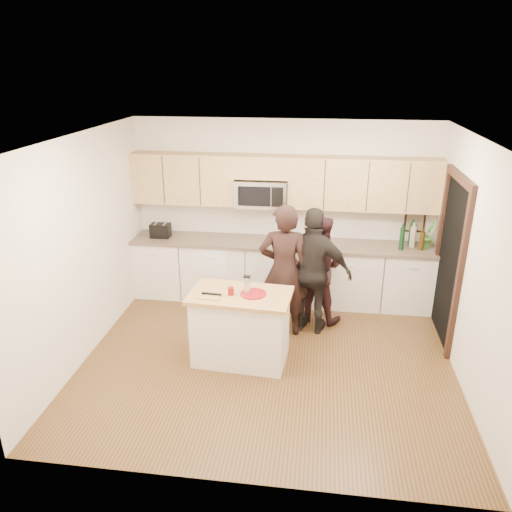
# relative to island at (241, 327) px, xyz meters

# --- Properties ---
(floor) EXTENTS (4.50, 4.50, 0.00)m
(floor) POSITION_rel_island_xyz_m (0.33, 0.06, -0.45)
(floor) COLOR brown
(floor) RESTS_ON ground
(room_shell) EXTENTS (4.52, 4.02, 2.71)m
(room_shell) POSITION_rel_island_xyz_m (0.33, 0.06, 1.28)
(room_shell) COLOR beige
(room_shell) RESTS_ON ground
(back_cabinetry) EXTENTS (4.50, 0.66, 0.94)m
(back_cabinetry) POSITION_rel_island_xyz_m (0.33, 1.75, 0.02)
(back_cabinetry) COLOR silver
(back_cabinetry) RESTS_ON ground
(upper_cabinetry) EXTENTS (4.50, 0.33, 0.75)m
(upper_cabinetry) POSITION_rel_island_xyz_m (0.36, 1.89, 1.39)
(upper_cabinetry) COLOR tan
(upper_cabinetry) RESTS_ON ground
(microwave) EXTENTS (0.76, 0.41, 0.40)m
(microwave) POSITION_rel_island_xyz_m (0.02, 1.86, 1.20)
(microwave) COLOR silver
(microwave) RESTS_ON ground
(doorway) EXTENTS (0.06, 1.25, 2.20)m
(doorway) POSITION_rel_island_xyz_m (2.56, 0.96, 0.70)
(doorway) COLOR black
(doorway) RESTS_ON ground
(framed_picture) EXTENTS (0.30, 0.03, 0.38)m
(framed_picture) POSITION_rel_island_xyz_m (2.28, 2.04, 0.83)
(framed_picture) COLOR black
(framed_picture) RESTS_ON ground
(dish_towel) EXTENTS (0.34, 0.60, 0.48)m
(dish_towel) POSITION_rel_island_xyz_m (-0.62, 1.56, 0.35)
(dish_towel) COLOR white
(dish_towel) RESTS_ON ground
(island) EXTENTS (1.25, 0.78, 0.90)m
(island) POSITION_rel_island_xyz_m (0.00, 0.00, 0.00)
(island) COLOR silver
(island) RESTS_ON ground
(red_plate) EXTENTS (0.31, 0.31, 0.02)m
(red_plate) POSITION_rel_island_xyz_m (0.15, 0.00, 0.45)
(red_plate) COLOR maroon
(red_plate) RESTS_ON island
(box_grater) EXTENTS (0.08, 0.05, 0.22)m
(box_grater) POSITION_rel_island_xyz_m (0.09, -0.02, 0.58)
(box_grater) COLOR silver
(box_grater) RESTS_ON red_plate
(drink_glass) EXTENTS (0.07, 0.07, 0.09)m
(drink_glass) POSITION_rel_island_xyz_m (-0.10, -0.04, 0.49)
(drink_glass) COLOR maroon
(drink_glass) RESTS_ON island
(cutting_board) EXTENTS (0.29, 0.20, 0.02)m
(cutting_board) POSITION_rel_island_xyz_m (-0.34, -0.14, 0.45)
(cutting_board) COLOR #B17C49
(cutting_board) RESTS_ON island
(tongs) EXTENTS (0.24, 0.05, 0.02)m
(tongs) POSITION_rel_island_xyz_m (-0.32, -0.11, 0.47)
(tongs) COLOR black
(tongs) RESTS_ON cutting_board
(knife) EXTENTS (0.19, 0.03, 0.01)m
(knife) POSITION_rel_island_xyz_m (-0.30, -0.12, 0.47)
(knife) COLOR silver
(knife) RESTS_ON cutting_board
(toaster) EXTENTS (0.30, 0.19, 0.21)m
(toaster) POSITION_rel_island_xyz_m (-1.52, 1.73, 0.59)
(toaster) COLOR black
(toaster) RESTS_ON back_cabinetry
(bottle_cluster) EXTENTS (0.35, 0.25, 0.41)m
(bottle_cluster) POSITION_rel_island_xyz_m (2.19, 1.74, 0.67)
(bottle_cluster) COLOR tan
(bottle_cluster) RESTS_ON back_cabinetry
(orchid) EXTENTS (0.28, 0.29, 0.41)m
(orchid) POSITION_rel_island_xyz_m (2.43, 1.78, 0.69)
(orchid) COLOR #457F32
(orchid) RESTS_ON back_cabinetry
(woman_left) EXTENTS (0.67, 0.45, 1.81)m
(woman_left) POSITION_rel_island_xyz_m (0.46, 0.75, 0.45)
(woman_left) COLOR black
(woman_left) RESTS_ON ground
(woman_center) EXTENTS (0.88, 0.76, 1.54)m
(woman_center) POSITION_rel_island_xyz_m (0.89, 1.19, 0.32)
(woman_center) COLOR black
(woman_center) RESTS_ON ground
(woman_right) EXTENTS (1.09, 0.63, 1.74)m
(woman_right) POSITION_rel_island_xyz_m (0.84, 0.84, 0.42)
(woman_right) COLOR black
(woman_right) RESTS_ON ground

